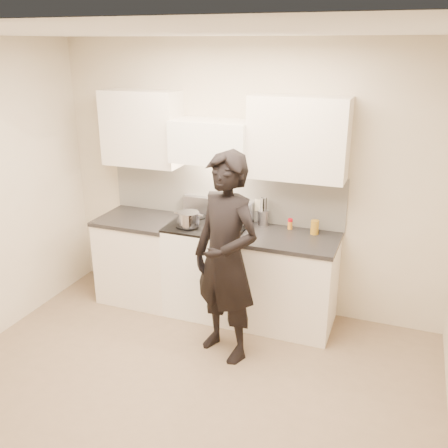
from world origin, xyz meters
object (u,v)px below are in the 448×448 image
at_px(person, 226,259).
at_px(counter_right, 288,281).
at_px(wok, 230,214).
at_px(utensil_crock, 263,217).
at_px(stove, 209,267).

bearing_deg(person, counter_right, 83.45).
bearing_deg(counter_right, wok, 170.55).
xyz_separation_m(wok, utensil_crock, (0.30, 0.14, -0.04)).
xyz_separation_m(wok, person, (0.24, -0.78, -0.12)).
xyz_separation_m(stove, utensil_crock, (0.50, 0.24, 0.53)).
bearing_deg(wok, stove, -151.94).
bearing_deg(person, stove, 146.64).
height_order(counter_right, wok, wok).
bearing_deg(counter_right, person, -119.99).
distance_m(stove, counter_right, 0.83).
height_order(wok, person, person).
bearing_deg(counter_right, stove, -180.00).
xyz_separation_m(counter_right, wok, (-0.63, 0.11, 0.58)).
distance_m(utensil_crock, person, 0.92).
bearing_deg(person, utensil_crock, 109.96).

